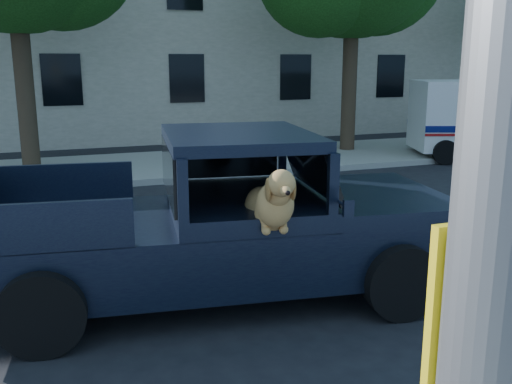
# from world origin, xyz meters

# --- Properties ---
(ground) EXTENTS (120.00, 120.00, 0.00)m
(ground) POSITION_xyz_m (0.00, 0.00, 0.00)
(ground) COLOR black
(ground) RESTS_ON ground
(far_sidewalk) EXTENTS (60.00, 4.00, 0.15)m
(far_sidewalk) POSITION_xyz_m (0.00, 9.20, 0.07)
(far_sidewalk) COLOR gray
(far_sidewalk) RESTS_ON ground
(lane_stripes) EXTENTS (21.60, 0.14, 0.01)m
(lane_stripes) POSITION_xyz_m (2.00, 3.40, 0.01)
(lane_stripes) COLOR silver
(lane_stripes) RESTS_ON ground
(building_main) EXTENTS (26.00, 6.00, 9.00)m
(building_main) POSITION_xyz_m (3.00, 16.50, 4.50)
(building_main) COLOR beige
(building_main) RESTS_ON ground
(pickup_truck) EXTENTS (5.83, 3.23, 2.00)m
(pickup_truck) POSITION_xyz_m (-1.88, 0.69, 0.68)
(pickup_truck) COLOR black
(pickup_truck) RESTS_ON ground
(mail_truck) EXTENTS (4.49, 3.19, 2.24)m
(mail_truck) POSITION_xyz_m (8.20, 7.46, 0.98)
(mail_truck) COLOR silver
(mail_truck) RESTS_ON ground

